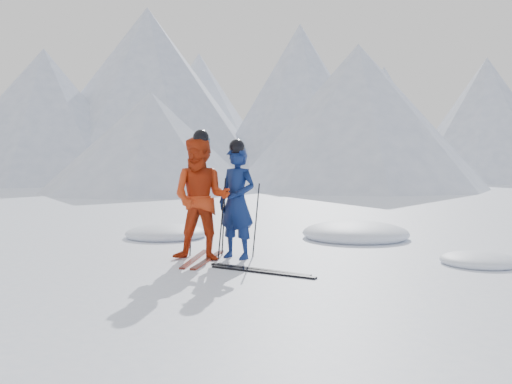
% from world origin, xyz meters
% --- Properties ---
extents(ground, '(160.00, 160.00, 0.00)m').
position_xyz_m(ground, '(0.00, 0.00, 0.00)').
color(ground, white).
rests_on(ground, ground).
extents(mountain_range, '(106.15, 62.94, 15.53)m').
position_xyz_m(mountain_range, '(5.71, 35.31, 6.72)').
color(mountain_range, '#B2BCD1').
rests_on(mountain_range, ground).
extents(skier_blue, '(0.77, 0.60, 1.88)m').
position_xyz_m(skier_blue, '(-2.07, 0.24, 0.94)').
color(skier_blue, '#0D1F53').
rests_on(skier_blue, ground).
extents(skier_red, '(1.11, 0.93, 2.02)m').
position_xyz_m(skier_red, '(-2.56, -0.11, 1.01)').
color(skier_red, '#B9300E').
rests_on(skier_red, ground).
extents(pole_blue_left, '(0.12, 0.09, 1.25)m').
position_xyz_m(pole_blue_left, '(-2.37, 0.39, 0.63)').
color(pole_blue_left, black).
rests_on(pole_blue_left, ground).
extents(pole_blue_right, '(0.12, 0.07, 1.25)m').
position_xyz_m(pole_blue_right, '(-1.82, 0.49, 0.63)').
color(pole_blue_right, black).
rests_on(pole_blue_right, ground).
extents(pole_red_left, '(0.13, 0.10, 1.35)m').
position_xyz_m(pole_red_left, '(-2.86, 0.14, 0.67)').
color(pole_red_left, black).
rests_on(pole_red_left, ground).
extents(pole_red_right, '(0.13, 0.09, 1.35)m').
position_xyz_m(pole_red_right, '(-2.26, 0.04, 0.67)').
color(pole_red_right, black).
rests_on(pole_red_right, ground).
extents(ski_worn_left, '(0.46, 1.68, 0.03)m').
position_xyz_m(ski_worn_left, '(-2.68, -0.11, 0.01)').
color(ski_worn_left, black).
rests_on(ski_worn_left, ground).
extents(ski_worn_right, '(0.34, 1.69, 0.03)m').
position_xyz_m(ski_worn_right, '(-2.44, -0.11, 0.01)').
color(ski_worn_right, black).
rests_on(ski_worn_right, ground).
extents(ski_loose_a, '(1.68, 0.48, 0.03)m').
position_xyz_m(ski_loose_a, '(-1.38, -0.64, 0.01)').
color(ski_loose_a, black).
rests_on(ski_loose_a, ground).
extents(ski_loose_b, '(1.69, 0.42, 0.03)m').
position_xyz_m(ski_loose_b, '(-1.28, -0.79, 0.01)').
color(ski_loose_b, black).
rests_on(ski_loose_b, ground).
extents(snow_lumps, '(7.64, 4.06, 0.49)m').
position_xyz_m(snow_lumps, '(-1.47, 2.75, 0.00)').
color(snow_lumps, white).
rests_on(snow_lumps, ground).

